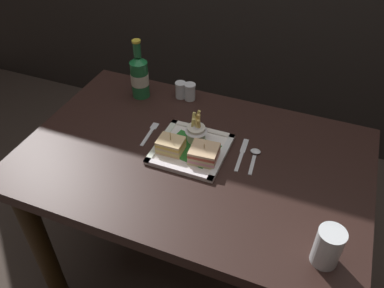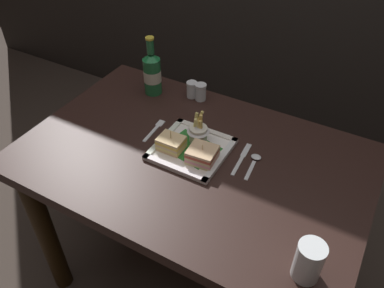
{
  "view_description": "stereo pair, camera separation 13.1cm",
  "coord_description": "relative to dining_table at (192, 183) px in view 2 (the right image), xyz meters",
  "views": [
    {
      "loc": [
        0.36,
        -0.92,
        1.66
      ],
      "look_at": [
        -0.01,
        0.01,
        0.81
      ],
      "focal_mm": 36.89,
      "sensor_mm": 36.0,
      "label": 1
    },
    {
      "loc": [
        0.48,
        -0.86,
        1.66
      ],
      "look_at": [
        -0.01,
        0.01,
        0.81
      ],
      "focal_mm": 36.89,
      "sensor_mm": 36.0,
      "label": 2
    }
  ],
  "objects": [
    {
      "name": "dining_table",
      "position": [
        0.0,
        0.0,
        0.0
      ],
      "size": [
        1.17,
        0.76,
        0.77
      ],
      "color": "black",
      "rests_on": "ground_plane"
    },
    {
      "name": "ground_plane",
      "position": [
        0.0,
        0.0,
        -0.63
      ],
      "size": [
        6.0,
        6.0,
        0.0
      ],
      "primitive_type": "plane",
      "color": "#40352E"
    },
    {
      "name": "spoon",
      "position": [
        0.19,
        0.08,
        0.14
      ],
      "size": [
        0.04,
        0.13,
        0.01
      ],
      "color": "silver",
      "rests_on": "dining_table"
    },
    {
      "name": "square_plate",
      "position": [
        -0.01,
        0.02,
        0.14
      ],
      "size": [
        0.24,
        0.24,
        0.02
      ],
      "color": "white",
      "rests_on": "dining_table"
    },
    {
      "name": "water_glass",
      "position": [
        0.46,
        -0.25,
        0.19
      ],
      "size": [
        0.07,
        0.07,
        0.12
      ],
      "color": "silver",
      "rests_on": "dining_table"
    },
    {
      "name": "fries_cup",
      "position": [
        -0.02,
        0.07,
        0.19
      ],
      "size": [
        0.08,
        0.08,
        0.11
      ],
      "color": "silver",
      "rests_on": "square_plate"
    },
    {
      "name": "beer_bottle",
      "position": [
        -0.33,
        0.26,
        0.23
      ],
      "size": [
        0.07,
        0.07,
        0.24
      ],
      "color": "#226738",
      "rests_on": "dining_table"
    },
    {
      "name": "knife",
      "position": [
        0.15,
        0.07,
        0.14
      ],
      "size": [
        0.03,
        0.17,
        0.0
      ],
      "color": "silver",
      "rests_on": "dining_table"
    },
    {
      "name": "fork",
      "position": [
        -0.19,
        0.06,
        0.14
      ],
      "size": [
        0.03,
        0.14,
        0.0
      ],
      "color": "silver",
      "rests_on": "dining_table"
    },
    {
      "name": "sandwich_half_left",
      "position": [
        -0.07,
        -0.01,
        0.17
      ],
      "size": [
        0.09,
        0.07,
        0.08
      ],
      "color": "#E5B97D",
      "rests_on": "square_plate"
    },
    {
      "name": "salt_shaker",
      "position": [
        -0.18,
        0.31,
        0.16
      ],
      "size": [
        0.04,
        0.04,
        0.07
      ],
      "color": "silver",
      "rests_on": "dining_table"
    },
    {
      "name": "pepper_shaker",
      "position": [
        -0.14,
        0.31,
        0.17
      ],
      "size": [
        0.05,
        0.05,
        0.07
      ],
      "color": "silver",
      "rests_on": "dining_table"
    },
    {
      "name": "sandwich_half_right",
      "position": [
        0.04,
        -0.01,
        0.17
      ],
      "size": [
        0.1,
        0.09,
        0.07
      ],
      "color": "#D8BD84",
      "rests_on": "square_plate"
    }
  ]
}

